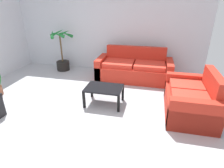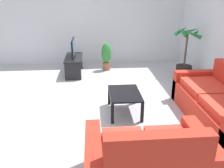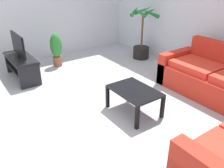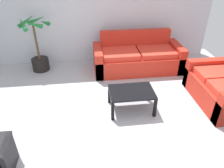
{
  "view_description": "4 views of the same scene",
  "coord_description": "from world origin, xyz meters",
  "views": [
    {
      "loc": [
        1.46,
        -2.8,
        2.13
      ],
      "look_at": [
        0.61,
        0.88,
        0.42
      ],
      "focal_mm": 29.69,
      "sensor_mm": 36.0,
      "label": 1
    },
    {
      "loc": [
        4.48,
        0.13,
        2.13
      ],
      "look_at": [
        0.42,
        0.48,
        0.56
      ],
      "focal_mm": 38.63,
      "sensor_mm": 36.0,
      "label": 2
    },
    {
      "loc": [
        2.96,
        -1.47,
        2.1
      ],
      "look_at": [
        0.18,
        0.48,
        0.45
      ],
      "focal_mm": 37.88,
      "sensor_mm": 36.0,
      "label": 3
    },
    {
      "loc": [
        -0.28,
        -2.43,
        2.55
      ],
      "look_at": [
        0.1,
        0.56,
        0.68
      ],
      "focal_mm": 34.41,
      "sensor_mm": 36.0,
      "label": 4
    }
  ],
  "objects": [
    {
      "name": "coffee_table",
      "position": [
        0.48,
        0.71,
        0.35
      ],
      "size": [
        0.81,
        0.56,
        0.41
      ],
      "color": "black",
      "rests_on": "ground"
    },
    {
      "name": "ground_plane",
      "position": [
        0.0,
        0.0,
        0.0
      ],
      "size": [
        6.6,
        6.6,
        0.0
      ],
      "primitive_type": "plane",
      "color": "#B2B2B7"
    },
    {
      "name": "potted_plant_small",
      "position": [
        -2.18,
        0.54,
        0.43
      ],
      "size": [
        0.27,
        0.27,
        0.79
      ],
      "color": "brown",
      "rests_on": "ground"
    },
    {
      "name": "wall_left",
      "position": [
        -3.0,
        0.0,
        1.35
      ],
      "size": [
        0.06,
        6.0,
        2.7
      ],
      "primitive_type": "cube",
      "color": "silver",
      "rests_on": "ground"
    },
    {
      "name": "potted_palm",
      "position": [
        -1.44,
        2.56,
        0.48
      ],
      "size": [
        0.72,
        0.68,
        1.33
      ],
      "color": "black",
      "rests_on": "ground"
    },
    {
      "name": "wall_back",
      "position": [
        0.0,
        3.0,
        1.35
      ],
      "size": [
        6.0,
        0.06,
        2.7
      ],
      "primitive_type": "cube",
      "color": "silver",
      "rests_on": "ground"
    },
    {
      "name": "tv",
      "position": [
        -1.91,
        -0.36,
        0.73
      ],
      "size": [
        0.79,
        0.1,
        0.48
      ],
      "color": "black",
      "rests_on": "tv_stand"
    },
    {
      "name": "tv_stand",
      "position": [
        -1.91,
        -0.36,
        0.31
      ],
      "size": [
        1.1,
        0.45,
        0.48
      ],
      "color": "black",
      "rests_on": "ground"
    },
    {
      "name": "couch_main",
      "position": [
        0.95,
        2.28,
        0.3
      ],
      "size": [
        2.12,
        0.9,
        0.9
      ],
      "color": "red",
      "rests_on": "ground"
    }
  ]
}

